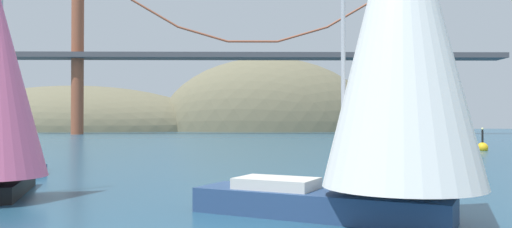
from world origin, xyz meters
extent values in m
plane|color=navy|center=(0.00, 0.00, 0.00)|extent=(360.00, 360.00, 0.00)
ellipsoid|color=#6B664C|center=(-55.00, 135.00, 0.00)|extent=(88.09, 44.00, 28.16)
ellipsoid|color=#6B664C|center=(5.00, 135.00, 0.00)|extent=(68.08, 44.00, 45.66)
cylinder|color=brown|center=(-40.61, 95.00, 20.98)|extent=(2.80, 2.80, 41.97)
cylinder|color=brown|center=(40.61, 95.00, 20.98)|extent=(2.80, 2.80, 41.97)
cube|color=#47474C|center=(0.00, 95.00, 18.20)|extent=(117.22, 6.00, 1.20)
cylinder|color=brown|center=(-23.21, 95.00, 28.40)|extent=(11.86, 0.50, 7.21)
cylinder|color=brown|center=(-11.60, 95.00, 23.32)|extent=(11.74, 0.50, 3.87)
cylinder|color=brown|center=(0.00, 95.00, 21.62)|extent=(11.60, 0.50, 0.50)
cylinder|color=brown|center=(11.60, 95.00, 23.32)|extent=(11.74, 0.50, 3.87)
cylinder|color=brown|center=(23.21, 95.00, 28.40)|extent=(11.86, 0.50, 7.21)
cube|color=beige|center=(-31.84, 43.79, 0.82)|extent=(2.34, 2.01, 0.36)
cube|color=black|center=(-10.93, -0.49, 0.32)|extent=(3.30, 6.35, 0.64)
cube|color=beige|center=(-11.23, 0.57, 0.82)|extent=(1.79, 2.24, 0.36)
cylinder|color=#B2B2B7|center=(-10.77, -1.08, 4.92)|extent=(0.14, 0.14, 8.56)
cube|color=beige|center=(-14.73, 6.93, 0.76)|extent=(2.45, 1.85, 0.36)
cube|color=navy|center=(1.57, -5.55, 0.41)|extent=(8.27, 5.68, 0.81)
cube|color=beige|center=(0.26, -4.87, 0.99)|extent=(3.08, 2.66, 0.36)
cylinder|color=#B2B2B7|center=(2.30, -5.93, 6.52)|extent=(0.14, 0.14, 11.41)
cone|color=white|center=(3.91, -6.76, 5.94)|extent=(6.41, 6.41, 9.65)
sphere|color=gold|center=(23.51, 30.19, 0.30)|extent=(1.10, 1.10, 1.10)
cylinder|color=black|center=(23.51, 30.19, 1.35)|extent=(0.20, 0.20, 1.60)
sphere|color=#F2EA99|center=(23.51, 30.19, 2.27)|extent=(0.24, 0.24, 0.24)
camera|label=1|loc=(-0.62, -21.60, 3.06)|focal=35.26mm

